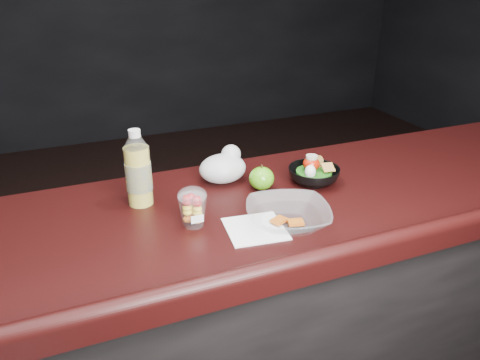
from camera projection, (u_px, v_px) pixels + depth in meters
name	position (u px, v px, depth m)	size (l,w,h in m)	color
counter	(209.00, 344.00, 1.60)	(4.06, 0.71, 1.02)	black
lemonade_bottle	(138.00, 174.00, 1.41)	(0.08, 0.08, 0.24)	gold
fruit_cup	(193.00, 206.00, 1.30)	(0.08, 0.08, 0.12)	white
green_apple	(262.00, 178.00, 1.53)	(0.08, 0.08, 0.09)	#37810E
plastic_bag	(224.00, 167.00, 1.58)	(0.16, 0.13, 0.12)	silver
snack_bowl	(313.00, 174.00, 1.57)	(0.22, 0.22, 0.09)	black
takeout_bowl	(288.00, 216.00, 1.32)	(0.30, 0.30, 0.06)	silver
paper_napkin	(255.00, 229.00, 1.31)	(0.16, 0.16, 0.00)	white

